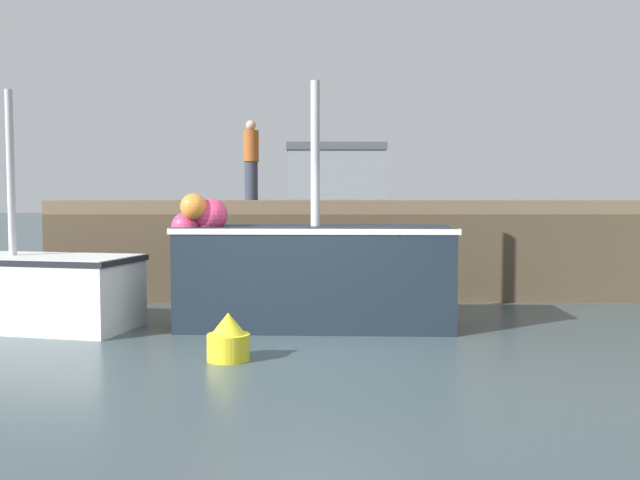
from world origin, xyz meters
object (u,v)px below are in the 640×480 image
(fishing_boat_near_right, at_px, (312,272))
(dockworker, at_px, (251,160))
(mooring_buoy_foreground, at_px, (228,339))
(fishing_boat_near_left, at_px, (14,288))

(fishing_boat_near_right, height_order, dockworker, fishing_boat_near_right)
(mooring_buoy_foreground, bearing_deg, fishing_boat_near_right, 64.89)
(fishing_boat_near_right, height_order, mooring_buoy_foreground, fishing_boat_near_right)
(dockworker, bearing_deg, mooring_buoy_foreground, -86.89)
(fishing_boat_near_right, bearing_deg, dockworker, 105.23)
(fishing_boat_near_right, bearing_deg, mooring_buoy_foreground, -115.11)
(fishing_boat_near_right, relative_size, dockworker, 2.37)
(dockworker, distance_m, mooring_buoy_foreground, 7.48)
(fishing_boat_near_left, height_order, fishing_boat_near_right, fishing_boat_near_right)
(fishing_boat_near_right, distance_m, mooring_buoy_foreground, 2.36)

